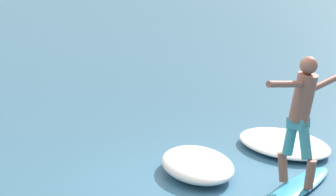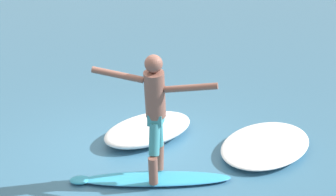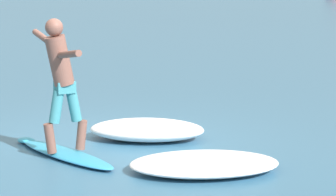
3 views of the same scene
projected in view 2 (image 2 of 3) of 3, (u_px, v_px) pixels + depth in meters
name	position (u px, v px, depth m)	size (l,w,h in m)	color
ground_plane	(136.00, 155.00, 8.92)	(200.00, 200.00, 0.00)	teal
surfboard	(154.00, 179.00, 8.10)	(2.36, 0.65, 0.22)	#309FCB
surfer	(155.00, 107.00, 7.65)	(1.71, 0.65, 1.86)	brown
wave_foam_at_tail	(266.00, 145.00, 9.05)	(2.07, 2.34, 0.20)	white
wave_foam_at_nose	(148.00, 129.00, 9.50)	(1.93, 2.00, 0.31)	white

